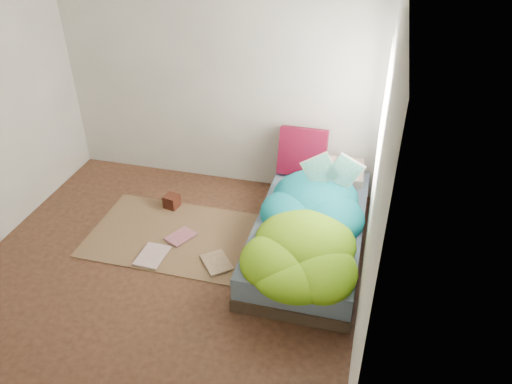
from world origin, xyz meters
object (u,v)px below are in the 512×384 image
pillow_magenta (303,152)px  wooden_box (172,201)px  floor_book_a (140,254)px  floor_book_b (174,233)px  open_book (333,162)px  bed (309,233)px

pillow_magenta → wooden_box: 1.50m
wooden_box → floor_book_a: (0.01, -0.82, -0.06)m
floor_book_b → open_book: bearing=43.1°
pillow_magenta → floor_book_a: pillow_magenta is taller
open_book → floor_book_b: (-1.48, -0.42, -0.80)m
open_book → floor_book_b: bearing=-171.7°
pillow_magenta → wooden_box: bearing=-158.1°
bed → floor_book_b: (-1.34, -0.15, -0.14)m
bed → wooden_box: 1.57m
floor_book_a → floor_book_b: bearing=65.6°
pillow_magenta → floor_book_b: (-1.11, -0.97, -0.56)m
bed → floor_book_b: 1.36m
wooden_box → pillow_magenta: bearing=21.9°
open_book → floor_book_a: size_ratio=1.38×
pillow_magenta → floor_book_a: (-1.30, -1.35, -0.56)m
floor_book_b → floor_book_a: bearing=-88.7°
floor_book_b → wooden_box: bearing=141.8°
wooden_box → bed: bearing=-10.6°
bed → pillow_magenta: 0.95m
pillow_magenta → open_book: (0.37, -0.55, 0.23)m
open_book → floor_book_b: open_book is taller
bed → open_book: bearing=63.1°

